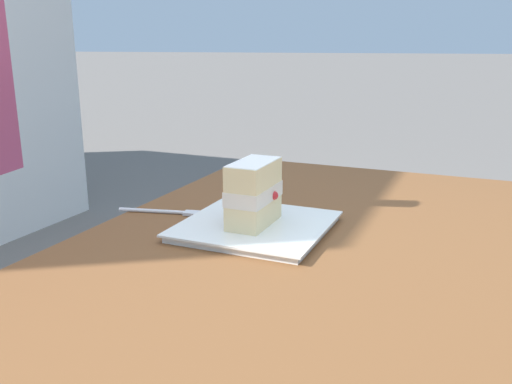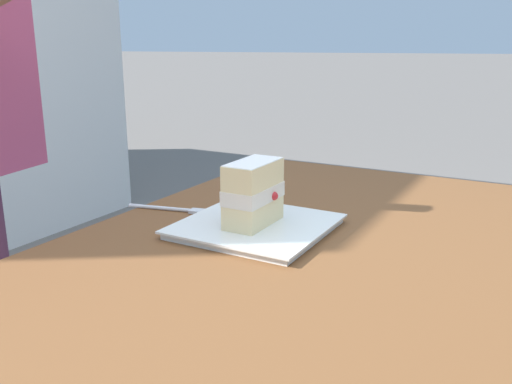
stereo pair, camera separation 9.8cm
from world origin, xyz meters
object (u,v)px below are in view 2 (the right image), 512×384
at_px(cake_slice, 253,193).
at_px(dessert_plate, 256,226).
at_px(dessert_fork, 172,209).
at_px(patio_table, 259,345).

bearing_deg(cake_slice, dessert_plate, -6.76).
distance_m(cake_slice, dessert_fork, 0.23).
distance_m(patio_table, cake_slice, 0.29).
bearing_deg(dessert_plate, cake_slice, 173.24).
relative_size(cake_slice, dessert_fork, 0.74).
distance_m(dessert_plate, cake_slice, 0.07).
bearing_deg(patio_table, cake_slice, 31.13).
xyz_separation_m(cake_slice, dessert_fork, (0.03, 0.21, -0.07)).
bearing_deg(dessert_plate, patio_table, -150.03).
xyz_separation_m(patio_table, cake_slice, (0.21, 0.12, 0.17)).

